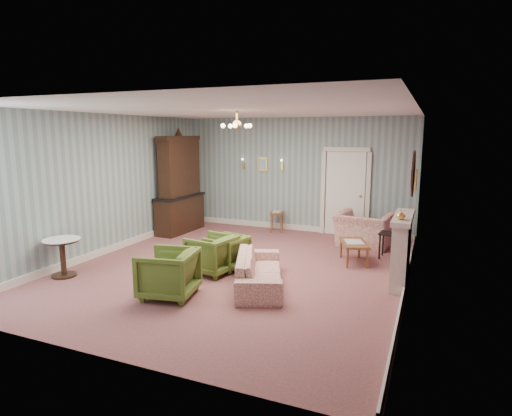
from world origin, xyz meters
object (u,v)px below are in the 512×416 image
at_px(wingback_chair, 364,224).
at_px(side_table_black, 388,246).
at_px(olive_chair_a, 168,271).
at_px(olive_chair_b, 212,252).
at_px(pedestal_table, 63,258).
at_px(olive_chair_c, 227,250).
at_px(sofa_chintz, 259,265).
at_px(coffee_table, 354,252).
at_px(dresser, 179,182).
at_px(fireplace, 401,249).

xyz_separation_m(wingback_chair, side_table_black, (0.61, -0.77, -0.24)).
distance_m(olive_chair_a, olive_chair_b, 1.28).
bearing_deg(olive_chair_b, side_table_black, 136.92).
relative_size(olive_chair_b, pedestal_table, 1.12).
distance_m(olive_chair_c, wingback_chair, 3.36).
bearing_deg(side_table_black, olive_chair_a, -130.46).
bearing_deg(sofa_chintz, pedestal_table, 83.49).
xyz_separation_m(wingback_chair, coffee_table, (0.01, -1.33, -0.30)).
distance_m(wingback_chair, dresser, 4.65).
distance_m(wingback_chair, pedestal_table, 6.16).
relative_size(olive_chair_a, olive_chair_b, 1.07).
height_order(wingback_chair, pedestal_table, wingback_chair).
height_order(olive_chair_b, dresser, dresser).
xyz_separation_m(olive_chair_a, coffee_table, (2.33, 2.87, -0.20)).
height_order(wingback_chair, fireplace, fireplace).
xyz_separation_m(wingback_chair, dresser, (-4.57, -0.36, 0.79)).
distance_m(dresser, side_table_black, 5.30).
relative_size(olive_chair_b, fireplace, 0.55).
relative_size(coffee_table, side_table_black, 1.54).
bearing_deg(fireplace, olive_chair_a, -147.43).
bearing_deg(olive_chair_c, olive_chair_a, 5.75).
distance_m(olive_chair_a, olive_chair_c, 1.62).
distance_m(olive_chair_c, pedestal_table, 2.89).
distance_m(fireplace, coffee_table, 1.27).
distance_m(olive_chair_b, fireplace, 3.30).
bearing_deg(sofa_chintz, side_table_black, -58.16).
height_order(olive_chair_a, olive_chair_c, olive_chair_a).
bearing_deg(olive_chair_b, wingback_chair, 152.39).
bearing_deg(pedestal_table, olive_chair_a, -1.93).
relative_size(olive_chair_a, olive_chair_c, 1.18).
xyz_separation_m(dresser, coffee_table, (4.59, -0.97, -1.08)).
distance_m(sofa_chintz, pedestal_table, 3.49).
bearing_deg(sofa_chintz, dresser, 28.02).
distance_m(olive_chair_b, side_table_black, 3.59).
distance_m(olive_chair_c, side_table_black, 3.29).
height_order(fireplace, side_table_black, fireplace).
distance_m(olive_chair_b, sofa_chintz, 1.09).
bearing_deg(sofa_chintz, olive_chair_c, 34.27).
xyz_separation_m(olive_chair_b, olive_chair_c, (0.13, 0.33, -0.04)).
distance_m(sofa_chintz, coffee_table, 2.25).
bearing_deg(olive_chair_c, dresser, -119.80).
bearing_deg(coffee_table, sofa_chintz, -122.82).
xyz_separation_m(olive_chair_c, dresser, (-2.45, 2.24, 0.95)).
xyz_separation_m(olive_chair_a, wingback_chair, (2.32, 4.21, 0.10)).
height_order(coffee_table, pedestal_table, pedestal_table).
bearing_deg(wingback_chair, sofa_chintz, 77.05).
bearing_deg(olive_chair_c, sofa_chintz, 68.53).
xyz_separation_m(sofa_chintz, pedestal_table, (-3.37, -0.91, -0.02)).
bearing_deg(fireplace, dresser, 162.19).
bearing_deg(olive_chair_a, olive_chair_b, 166.08).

